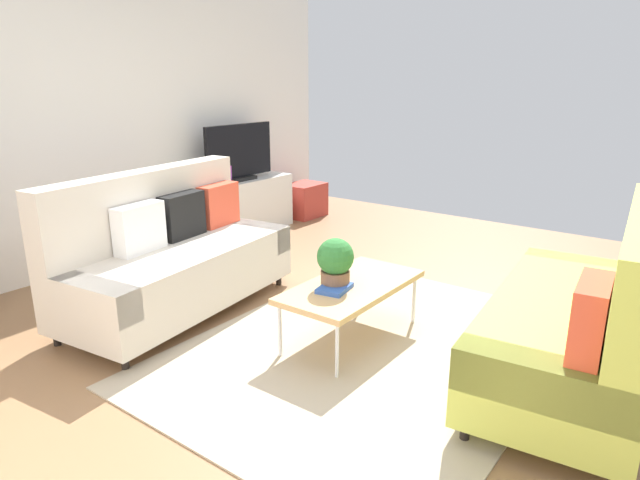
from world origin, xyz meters
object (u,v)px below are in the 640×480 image
object	(u,v)px
tv	(239,153)
couch_beige	(172,255)
bottle_0	(215,176)
bottle_1	(222,176)
tv_console	(240,207)
coffee_table	(352,287)
couch_green	(583,319)
bottle_2	(230,174)
table_book_0	(335,288)
potted_plant	(335,261)
storage_trunk	(305,200)
vase_0	(197,180)

from	to	relation	value
tv	couch_beige	bearing A→B (deg)	-149.02
bottle_0	bottle_1	size ratio (longest dim) A/B	1.11
tv_console	coffee_table	bearing A→B (deg)	-120.48
coffee_table	tv_console	bearing A→B (deg)	59.52
couch_green	tv_console	world-z (taller)	couch_green
bottle_2	coffee_table	bearing A→B (deg)	-117.73
couch_beige	tv_console	distance (m)	2.26
table_book_0	bottle_2	bearing A→B (deg)	59.13
couch_green	potted_plant	distance (m)	1.55
tv	bottle_1	distance (m)	0.37
coffee_table	storage_trunk	size ratio (longest dim) A/B	2.12
potted_plant	table_book_0	size ratio (longest dim) A/B	1.42
table_book_0	bottle_1	world-z (taller)	bottle_1
potted_plant	bottle_1	world-z (taller)	bottle_1
vase_0	bottle_1	world-z (taller)	bottle_1
bottle_2	couch_green	bearing A→B (deg)	-104.80
storage_trunk	couch_green	bearing A→B (deg)	-120.79
potted_plant	table_book_0	distance (m)	0.18
vase_0	table_book_0	bearing A→B (deg)	-113.10
coffee_table	tv_console	xyz separation A→B (m)	(1.53, 2.60, -0.07)
coffee_table	bottle_1	bearing A→B (deg)	64.28
couch_beige	table_book_0	bearing A→B (deg)	92.33
tv	table_book_0	xyz separation A→B (m)	(-1.70, -2.55, -0.52)
bottle_0	couch_beige	bearing A→B (deg)	-143.32
bottle_0	tv_console	bearing A→B (deg)	5.70
vase_0	couch_beige	bearing A→B (deg)	-137.67
couch_beige	bottle_1	world-z (taller)	couch_beige
couch_green	storage_trunk	size ratio (longest dim) A/B	3.80
storage_trunk	potted_plant	world-z (taller)	potted_plant
vase_0	bottle_2	size ratio (longest dim) A/B	0.85
tv_console	storage_trunk	world-z (taller)	tv_console
coffee_table	table_book_0	xyz separation A→B (m)	(-0.17, 0.03, 0.04)
coffee_table	table_book_0	size ratio (longest dim) A/B	4.58
bottle_1	couch_beige	bearing A→B (deg)	-145.10
couch_green	coffee_table	bearing A→B (deg)	95.64
tv	bottle_0	xyz separation A→B (m)	(-0.40, -0.02, -0.21)
potted_plant	bottle_2	world-z (taller)	bottle_2
couch_beige	bottle_2	distance (m)	2.10
tv	storage_trunk	xyz separation A→B (m)	(1.10, -0.08, -0.73)
table_book_0	bottle_0	world-z (taller)	bottle_0
tv	bottle_0	world-z (taller)	tv
potted_plant	bottle_1	bearing A→B (deg)	61.75
storage_trunk	potted_plant	xyz separation A→B (m)	(-2.74, -2.44, 0.38)
couch_beige	couch_green	world-z (taller)	same
couch_green	table_book_0	size ratio (longest dim) A/B	8.24
couch_green	table_book_0	xyz separation A→B (m)	(-0.46, 1.45, -0.01)
tv_console	potted_plant	size ratio (longest dim) A/B	4.12
couch_beige	potted_plant	world-z (taller)	couch_beige
couch_green	coffee_table	xyz separation A→B (m)	(-0.29, 1.42, -0.05)
tv_console	vase_0	bearing A→B (deg)	175.07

